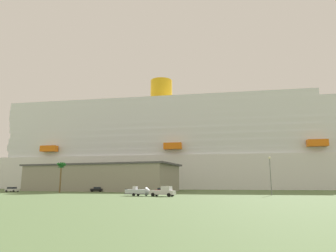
{
  "coord_description": "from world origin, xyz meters",
  "views": [
    {
      "loc": [
        30.74,
        -76.04,
        2.9
      ],
      "look_at": [
        1.22,
        27.18,
        22.93
      ],
      "focal_mm": 32.68,
      "sensor_mm": 36.0,
      "label": 1
    }
  ],
  "objects_px": {
    "cruise_ship": "(238,152)",
    "small_boat_on_trailer": "(140,192)",
    "pickup_truck": "(163,192)",
    "parked_car_red_hatchback": "(164,191)",
    "parked_car_silver_sedan": "(12,189)",
    "street_lamp": "(270,170)",
    "parked_car_black_coupe": "(98,189)",
    "palm_tree": "(61,168)"
  },
  "relations": [
    {
      "from": "palm_tree",
      "to": "parked_car_red_hatchback",
      "type": "xyz_separation_m",
      "value": [
        32.68,
        0.22,
        -6.64
      ]
    },
    {
      "from": "parked_car_silver_sedan",
      "to": "cruise_ship",
      "type": "bearing_deg",
      "value": 44.05
    },
    {
      "from": "street_lamp",
      "to": "parked_car_red_hatchback",
      "type": "distance_m",
      "value": 28.53
    },
    {
      "from": "parked_car_red_hatchback",
      "to": "parked_car_black_coupe",
      "type": "relative_size",
      "value": 1.07
    },
    {
      "from": "small_boat_on_trailer",
      "to": "street_lamp",
      "type": "height_order",
      "value": "street_lamp"
    },
    {
      "from": "cruise_ship",
      "to": "palm_tree",
      "type": "bearing_deg",
      "value": -125.69
    },
    {
      "from": "cruise_ship",
      "to": "small_boat_on_trailer",
      "type": "height_order",
      "value": "cruise_ship"
    },
    {
      "from": "parked_car_red_hatchback",
      "to": "small_boat_on_trailer",
      "type": "bearing_deg",
      "value": -92.62
    },
    {
      "from": "cruise_ship",
      "to": "small_boat_on_trailer",
      "type": "distance_m",
      "value": 87.93
    },
    {
      "from": "pickup_truck",
      "to": "cruise_ship",
      "type": "bearing_deg",
      "value": 82.14
    },
    {
      "from": "pickup_truck",
      "to": "parked_car_silver_sedan",
      "type": "height_order",
      "value": "pickup_truck"
    },
    {
      "from": "pickup_truck",
      "to": "street_lamp",
      "type": "relative_size",
      "value": 0.63
    },
    {
      "from": "pickup_truck",
      "to": "small_boat_on_trailer",
      "type": "xyz_separation_m",
      "value": [
        -5.69,
        0.63,
        -0.08
      ]
    },
    {
      "from": "parked_car_silver_sedan",
      "to": "parked_car_black_coupe",
      "type": "bearing_deg",
      "value": 19.85
    },
    {
      "from": "palm_tree",
      "to": "street_lamp",
      "type": "xyz_separation_m",
      "value": [
        60.58,
        -2.92,
        -1.6
      ]
    },
    {
      "from": "street_lamp",
      "to": "cruise_ship",
      "type": "bearing_deg",
      "value": 98.87
    },
    {
      "from": "pickup_truck",
      "to": "street_lamp",
      "type": "distance_m",
      "value": 27.06
    },
    {
      "from": "palm_tree",
      "to": "street_lamp",
      "type": "relative_size",
      "value": 0.99
    },
    {
      "from": "cruise_ship",
      "to": "parked_car_black_coupe",
      "type": "xyz_separation_m",
      "value": [
        -42.99,
        -57.26,
        -16.86
      ]
    },
    {
      "from": "palm_tree",
      "to": "parked_car_black_coupe",
      "type": "bearing_deg",
      "value": 60.87
    },
    {
      "from": "pickup_truck",
      "to": "palm_tree",
      "type": "xyz_separation_m",
      "value": [
        -37.64,
        16.42,
        6.43
      ]
    },
    {
      "from": "palm_tree",
      "to": "street_lamp",
      "type": "distance_m",
      "value": 60.67
    },
    {
      "from": "parked_car_red_hatchback",
      "to": "parked_car_black_coupe",
      "type": "xyz_separation_m",
      "value": [
        -26.27,
        11.28,
        -0.0
      ]
    },
    {
      "from": "small_boat_on_trailer",
      "to": "parked_car_silver_sedan",
      "type": "height_order",
      "value": "small_boat_on_trailer"
    },
    {
      "from": "pickup_truck",
      "to": "parked_car_red_hatchback",
      "type": "bearing_deg",
      "value": 106.6
    },
    {
      "from": "pickup_truck",
      "to": "parked_car_red_hatchback",
      "type": "relative_size",
      "value": 1.21
    },
    {
      "from": "parked_car_silver_sedan",
      "to": "parked_car_black_coupe",
      "type": "height_order",
      "value": "same"
    },
    {
      "from": "pickup_truck",
      "to": "parked_car_black_coupe",
      "type": "bearing_deg",
      "value": 138.21
    },
    {
      "from": "street_lamp",
      "to": "parked_car_black_coupe",
      "type": "distance_m",
      "value": 56.29
    },
    {
      "from": "palm_tree",
      "to": "cruise_ship",
      "type": "bearing_deg",
      "value": 54.31
    },
    {
      "from": "cruise_ship",
      "to": "parked_car_silver_sedan",
      "type": "height_order",
      "value": "cruise_ship"
    },
    {
      "from": "palm_tree",
      "to": "parked_car_red_hatchback",
      "type": "height_order",
      "value": "palm_tree"
    },
    {
      "from": "cruise_ship",
      "to": "street_lamp",
      "type": "distance_m",
      "value": 73.5
    },
    {
      "from": "palm_tree",
      "to": "parked_car_silver_sedan",
      "type": "xyz_separation_m",
      "value": [
        -19.43,
        2.17,
        -6.65
      ]
    },
    {
      "from": "pickup_truck",
      "to": "parked_car_red_hatchback",
      "type": "height_order",
      "value": "pickup_truck"
    },
    {
      "from": "street_lamp",
      "to": "pickup_truck",
      "type": "bearing_deg",
      "value": -149.53
    },
    {
      "from": "street_lamp",
      "to": "parked_car_red_hatchback",
      "type": "xyz_separation_m",
      "value": [
        -27.9,
        3.14,
        -5.04
      ]
    },
    {
      "from": "small_boat_on_trailer",
      "to": "palm_tree",
      "type": "bearing_deg",
      "value": 153.7
    },
    {
      "from": "cruise_ship",
      "to": "street_lamp",
      "type": "xyz_separation_m",
      "value": [
        11.19,
        -71.68,
        -11.82
      ]
    },
    {
      "from": "street_lamp",
      "to": "parked_car_silver_sedan",
      "type": "xyz_separation_m",
      "value": [
        -80.01,
        5.09,
        -5.04
      ]
    },
    {
      "from": "cruise_ship",
      "to": "palm_tree",
      "type": "relative_size",
      "value": 33.43
    },
    {
      "from": "pickup_truck",
      "to": "palm_tree",
      "type": "bearing_deg",
      "value": 156.43
    }
  ]
}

